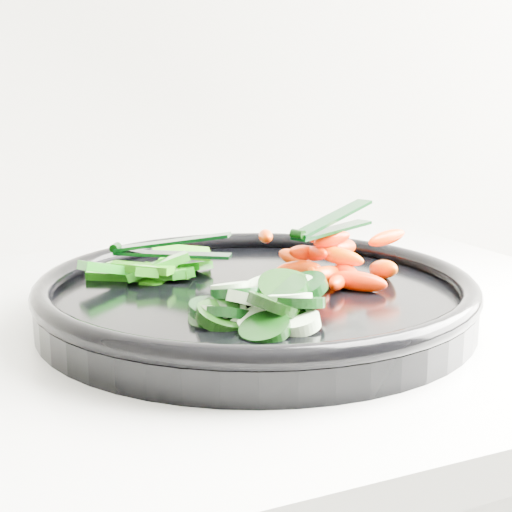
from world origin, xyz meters
name	(u,v)px	position (x,y,z in m)	size (l,w,h in m)	color
veggie_tray	(256,295)	(0.64, 1.66, 0.95)	(0.42, 0.42, 0.04)	black
cucumber_pile	(255,305)	(0.61, 1.59, 0.96)	(0.13, 0.12, 0.04)	black
carrot_pile	(331,261)	(0.72, 1.67, 0.97)	(0.13, 0.16, 0.05)	#FF2B00
pepper_pile	(155,269)	(0.57, 1.74, 0.96)	(0.14, 0.09, 0.04)	#0E6209
tong_carrot	(331,224)	(0.72, 1.67, 1.00)	(0.11, 0.06, 0.02)	black
tong_pepper	(168,248)	(0.59, 1.74, 0.98)	(0.10, 0.07, 0.02)	black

